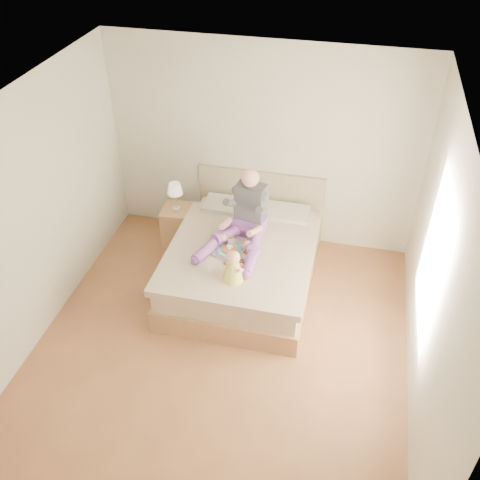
% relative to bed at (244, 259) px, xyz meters
% --- Properties ---
extents(room, '(4.02, 4.22, 2.71)m').
position_rel_bed_xyz_m(room, '(0.08, -1.08, 1.19)').
color(room, brown).
rests_on(room, ground).
extents(bed, '(1.70, 2.18, 1.00)m').
position_rel_bed_xyz_m(bed, '(0.00, 0.00, 0.00)').
color(bed, '#956D45').
rests_on(bed, ground).
extents(nightstand, '(0.49, 0.44, 0.56)m').
position_rel_bed_xyz_m(nightstand, '(-1.00, 0.53, -0.04)').
color(nightstand, '#956D45').
rests_on(nightstand, ground).
extents(lamp, '(0.20, 0.20, 0.40)m').
position_rel_bed_xyz_m(lamp, '(-1.03, 0.50, 0.55)').
color(lamp, silver).
rests_on(lamp, nightstand).
extents(adult, '(0.74, 1.11, 0.88)m').
position_rel_bed_xyz_m(adult, '(-0.01, 0.07, 0.55)').
color(adult, '#783D99').
rests_on(adult, bed).
extents(tray, '(0.54, 0.48, 0.13)m').
position_rel_bed_xyz_m(tray, '(-0.04, -0.27, 0.32)').
color(tray, silver).
rests_on(tray, bed).
extents(baby, '(0.29, 0.34, 0.39)m').
position_rel_bed_xyz_m(baby, '(0.04, -0.70, 0.45)').
color(baby, '#EFE74B').
rests_on(baby, bed).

